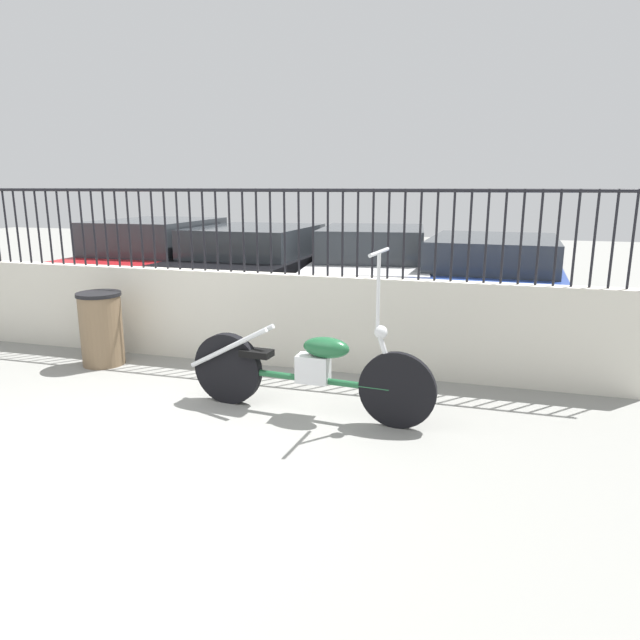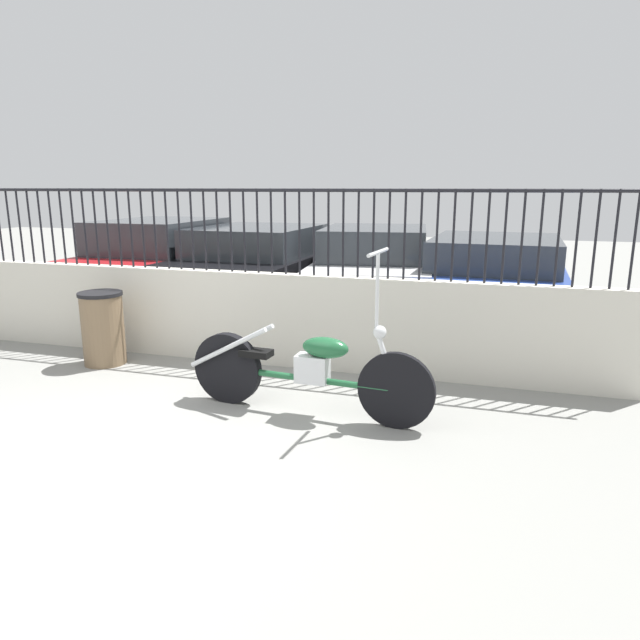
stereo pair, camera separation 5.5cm
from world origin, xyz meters
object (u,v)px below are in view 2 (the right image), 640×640
at_px(motorcycle_green, 296,368).
at_px(car_blue, 494,279).
at_px(trash_bin, 103,328).
at_px(car_red, 166,261).
at_px(car_black, 263,266).
at_px(car_white, 375,269).

distance_m(motorcycle_green, car_blue, 4.36).
height_order(trash_bin, car_red, car_red).
bearing_deg(car_black, motorcycle_green, -153.15).
bearing_deg(trash_bin, car_blue, 38.38).
bearing_deg(car_red, motorcycle_green, -137.93).
height_order(car_black, car_white, car_white).
height_order(car_red, car_blue, car_red).
xyz_separation_m(motorcycle_green, car_blue, (1.63, 4.04, 0.24)).
xyz_separation_m(trash_bin, car_black, (0.51, 3.45, 0.27)).
xyz_separation_m(car_white, car_blue, (1.82, -0.38, -0.03)).
bearing_deg(trash_bin, motorcycle_green, -16.04).
xyz_separation_m(trash_bin, car_red, (-1.28, 3.42, 0.29)).
xyz_separation_m(trash_bin, car_white, (2.35, 3.68, 0.27)).
bearing_deg(car_blue, car_white, 81.11).
relative_size(car_white, car_blue, 0.92).
bearing_deg(car_white, car_black, 90.38).
bearing_deg(car_blue, car_black, 90.50).
bearing_deg(motorcycle_green, car_black, 120.90).
xyz_separation_m(car_red, car_black, (1.78, 0.03, -0.02)).
distance_m(car_black, car_white, 1.86).
xyz_separation_m(car_black, car_white, (1.84, 0.23, -0.00)).
relative_size(car_black, car_blue, 0.98).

